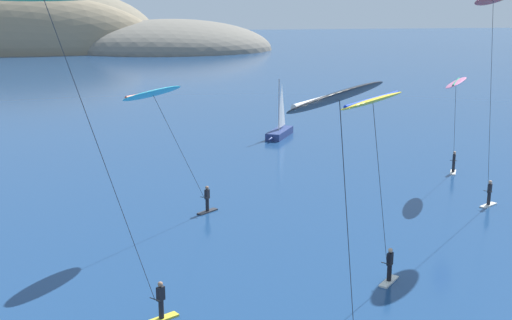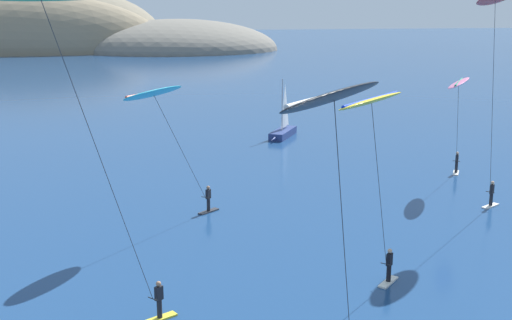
{
  "view_description": "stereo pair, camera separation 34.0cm",
  "coord_description": "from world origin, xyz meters",
  "px_view_note": "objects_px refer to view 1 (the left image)",
  "views": [
    {
      "loc": [
        -2.1,
        -5.1,
        12.86
      ],
      "look_at": [
        3.45,
        26.05,
        5.03
      ],
      "focal_mm": 45.0,
      "sensor_mm": 36.0,
      "label": 1
    },
    {
      "loc": [
        -1.76,
        -5.16,
        12.86
      ],
      "look_at": [
        3.45,
        26.05,
        5.03
      ],
      "focal_mm": 45.0,
      "sensor_mm": 36.0,
      "label": 2
    }
  ],
  "objects_px": {
    "sailboat_near": "(279,131)",
    "kitesurfer_cyan": "(158,103)",
    "kitesurfer_yellow": "(375,117)",
    "kitesurfer_red": "(493,16)",
    "kitesurfer_black": "(341,121)",
    "kitesurfer_pink": "(456,91)",
    "kitesurfer_green": "(55,26)"
  },
  "relations": [
    {
      "from": "kitesurfer_yellow",
      "to": "kitesurfer_cyan",
      "type": "distance_m",
      "value": 13.07
    },
    {
      "from": "kitesurfer_yellow",
      "to": "kitesurfer_cyan",
      "type": "relative_size",
      "value": 1.09
    },
    {
      "from": "kitesurfer_red",
      "to": "kitesurfer_pink",
      "type": "height_order",
      "value": "kitesurfer_red"
    },
    {
      "from": "kitesurfer_yellow",
      "to": "kitesurfer_black",
      "type": "bearing_deg",
      "value": -116.8
    },
    {
      "from": "kitesurfer_black",
      "to": "kitesurfer_yellow",
      "type": "bearing_deg",
      "value": 63.2
    },
    {
      "from": "sailboat_near",
      "to": "kitesurfer_black",
      "type": "relative_size",
      "value": 0.53
    },
    {
      "from": "sailboat_near",
      "to": "kitesurfer_pink",
      "type": "distance_m",
      "value": 20.98
    },
    {
      "from": "kitesurfer_cyan",
      "to": "kitesurfer_pink",
      "type": "distance_m",
      "value": 22.26
    },
    {
      "from": "sailboat_near",
      "to": "kitesurfer_pink",
      "type": "bearing_deg",
      "value": -63.71
    },
    {
      "from": "kitesurfer_red",
      "to": "kitesurfer_black",
      "type": "distance_m",
      "value": 23.02
    },
    {
      "from": "kitesurfer_yellow",
      "to": "kitesurfer_pink",
      "type": "height_order",
      "value": "kitesurfer_yellow"
    },
    {
      "from": "kitesurfer_green",
      "to": "sailboat_near",
      "type": "bearing_deg",
      "value": 67.83
    },
    {
      "from": "sailboat_near",
      "to": "kitesurfer_green",
      "type": "distance_m",
      "value": 42.83
    },
    {
      "from": "sailboat_near",
      "to": "kitesurfer_red",
      "type": "bearing_deg",
      "value": -74.3
    },
    {
      "from": "kitesurfer_yellow",
      "to": "kitesurfer_green",
      "type": "distance_m",
      "value": 12.96
    },
    {
      "from": "kitesurfer_green",
      "to": "kitesurfer_red",
      "type": "distance_m",
      "value": 26.13
    },
    {
      "from": "kitesurfer_cyan",
      "to": "kitesurfer_red",
      "type": "relative_size",
      "value": 0.63
    },
    {
      "from": "kitesurfer_yellow",
      "to": "kitesurfer_red",
      "type": "relative_size",
      "value": 0.69
    },
    {
      "from": "kitesurfer_green",
      "to": "kitesurfer_cyan",
      "type": "bearing_deg",
      "value": 74.95
    },
    {
      "from": "kitesurfer_cyan",
      "to": "kitesurfer_green",
      "type": "xyz_separation_m",
      "value": [
        -3.46,
        -12.88,
        4.55
      ]
    },
    {
      "from": "kitesurfer_green",
      "to": "kitesurfer_pink",
      "type": "xyz_separation_m",
      "value": [
        24.46,
        20.23,
        -5.32
      ]
    },
    {
      "from": "kitesurfer_cyan",
      "to": "kitesurfer_green",
      "type": "relative_size",
      "value": 0.64
    },
    {
      "from": "kitesurfer_cyan",
      "to": "kitesurfer_pink",
      "type": "xyz_separation_m",
      "value": [
        21.0,
        7.35,
        -0.77
      ]
    },
    {
      "from": "kitesurfer_green",
      "to": "kitesurfer_red",
      "type": "bearing_deg",
      "value": 29.87
    },
    {
      "from": "sailboat_near",
      "to": "kitesurfer_green",
      "type": "relative_size",
      "value": 0.43
    },
    {
      "from": "kitesurfer_cyan",
      "to": "kitesurfer_pink",
      "type": "relative_size",
      "value": 1.1
    },
    {
      "from": "sailboat_near",
      "to": "kitesurfer_yellow",
      "type": "xyz_separation_m",
      "value": [
        -3.57,
        -35.2,
        7.61
      ]
    },
    {
      "from": "kitesurfer_yellow",
      "to": "kitesurfer_pink",
      "type": "bearing_deg",
      "value": 54.1
    },
    {
      "from": "kitesurfer_yellow",
      "to": "kitesurfer_black",
      "type": "relative_size",
      "value": 0.86
    },
    {
      "from": "sailboat_near",
      "to": "kitesurfer_cyan",
      "type": "distance_m",
      "value": 28.92
    },
    {
      "from": "kitesurfer_green",
      "to": "kitesurfer_black",
      "type": "xyz_separation_m",
      "value": [
        8.12,
        -4.67,
        -2.49
      ]
    },
    {
      "from": "kitesurfer_yellow",
      "to": "kitesurfer_green",
      "type": "height_order",
      "value": "kitesurfer_green"
    }
  ]
}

